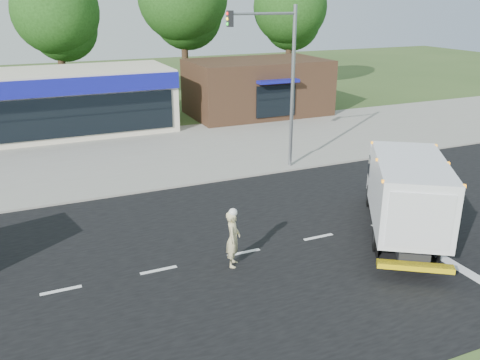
{
  "coord_description": "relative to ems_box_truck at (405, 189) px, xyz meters",
  "views": [
    {
      "loc": [
        -9.36,
        -14.24,
        8.28
      ],
      "look_at": [
        -2.03,
        2.52,
        1.7
      ],
      "focal_mm": 38.0,
      "sensor_mm": 36.0,
      "label": 1
    }
  ],
  "objects": [
    {
      "name": "ground",
      "position": [
        -2.89,
        1.01,
        -1.81
      ],
      "size": [
        120.0,
        120.0,
        0.0
      ],
      "primitive_type": "plane",
      "color": "#385123",
      "rests_on": "ground"
    },
    {
      "name": "road_asphalt",
      "position": [
        -2.89,
        1.01,
        -1.8
      ],
      "size": [
        60.0,
        14.0,
        0.02
      ],
      "primitive_type": "cube",
      "color": "black",
      "rests_on": "ground"
    },
    {
      "name": "sidewalk",
      "position": [
        -2.89,
        9.21,
        -1.75
      ],
      "size": [
        60.0,
        2.4,
        0.12
      ],
      "primitive_type": "cube",
      "color": "gray",
      "rests_on": "ground"
    },
    {
      "name": "parking_apron",
      "position": [
        -2.89,
        15.01,
        -1.8
      ],
      "size": [
        60.0,
        9.0,
        0.02
      ],
      "primitive_type": "cube",
      "color": "gray",
      "rests_on": "ground"
    },
    {
      "name": "lane_markings",
      "position": [
        -1.54,
        -0.34,
        -1.79
      ],
      "size": [
        55.2,
        7.0,
        0.01
      ],
      "color": "silver",
      "rests_on": "road_asphalt"
    },
    {
      "name": "ems_box_truck",
      "position": [
        0.0,
        0.0,
        0.0
      ],
      "size": [
        5.69,
        7.1,
        3.13
      ],
      "rotation": [
        0.0,
        0.0,
        0.99
      ],
      "color": "black",
      "rests_on": "ground"
    },
    {
      "name": "emergency_worker",
      "position": [
        -6.55,
        0.38,
        -0.82
      ],
      "size": [
        0.74,
        0.83,
        2.02
      ],
      "rotation": [
        0.0,
        0.0,
        1.06
      ],
      "color": "#CDBF88",
      "rests_on": "ground"
    },
    {
      "name": "retail_strip_mall",
      "position": [
        -11.89,
        20.94,
        0.21
      ],
      "size": [
        18.0,
        6.2,
        4.0
      ],
      "color": "beige",
      "rests_on": "ground"
    },
    {
      "name": "brown_storefront",
      "position": [
        4.11,
        20.99,
        0.19
      ],
      "size": [
        10.0,
        6.7,
        4.0
      ],
      "color": "#382316",
      "rests_on": "ground"
    },
    {
      "name": "traffic_signal_pole",
      "position": [
        -0.54,
        8.61,
        3.12
      ],
      "size": [
        3.51,
        0.25,
        8.0
      ],
      "color": "gray",
      "rests_on": "ground"
    },
    {
      "name": "background_trees",
      "position": [
        -3.74,
        29.18,
        5.58
      ],
      "size": [
        36.77,
        7.39,
        12.1
      ],
      "color": "#332114",
      "rests_on": "ground"
    }
  ]
}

